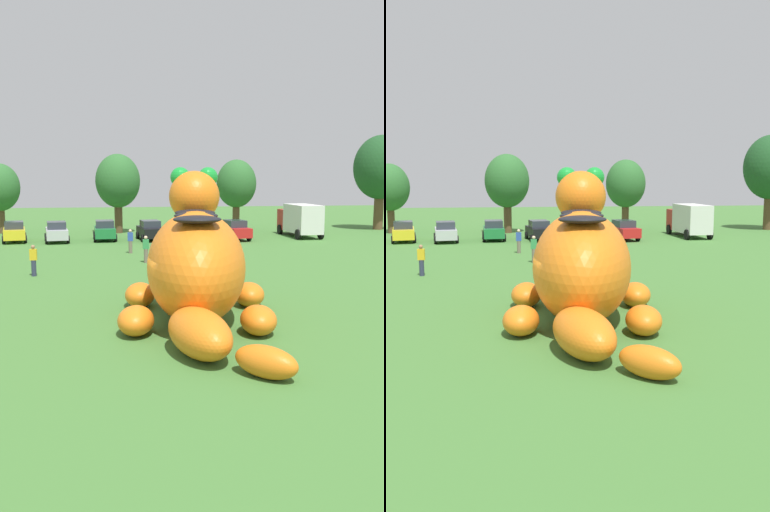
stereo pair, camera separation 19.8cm
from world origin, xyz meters
The scene contains 15 objects.
ground_plane centered at (0.00, 0.00, 0.00)m, with size 160.00×160.00×0.00m, color #427533.
giant_inflatable_creature centered at (0.96, 0.77, 2.10)m, with size 6.28×11.42×5.74m.
car_yellow centered at (-10.38, 27.09, 0.86)m, with size 2.48×4.34×1.72m.
car_silver centered at (-6.86, 26.47, 0.86)m, with size 2.37×4.30×1.72m.
car_green centered at (-2.90, 27.17, 0.86)m, with size 2.11×4.18×1.72m.
car_black centered at (0.94, 26.63, 0.86)m, with size 2.33×4.28×1.72m.
car_blue centered at (4.51, 25.65, 0.86)m, with size 1.96×4.11×1.72m.
car_red centered at (8.19, 25.92, 0.86)m, with size 2.43×4.32×1.72m.
box_truck centered at (14.66, 27.51, 1.60)m, with size 2.48×6.45×2.95m.
tree_left centered at (-12.87, 34.44, 4.37)m, with size 3.77×3.77×6.69m.
tree_mid_left centered at (-1.67, 33.23, 4.97)m, with size 4.28×4.28×7.60m.
tree_centre_left centered at (10.33, 34.47, 4.69)m, with size 4.04×4.04×7.17m.
spectator_near_inflatable centered at (-0.96, 18.86, 0.85)m, with size 0.38×0.26×1.71m.
spectator_by_cars centered at (-0.13, 14.44, 0.85)m, with size 0.38×0.26×1.71m.
spectator_wandering centered at (-6.43, 10.76, 0.85)m, with size 0.38×0.26×1.71m.
Camera 2 is at (-1.81, -18.26, 5.26)m, focal length 36.79 mm.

